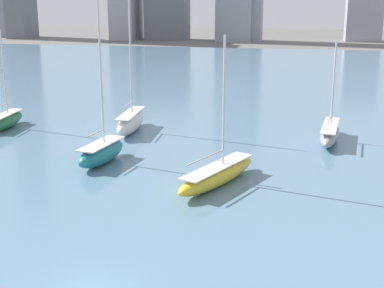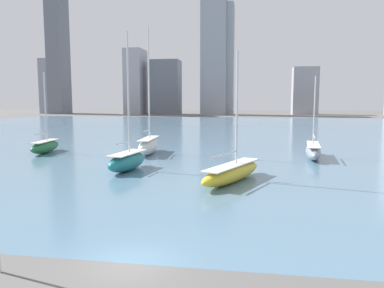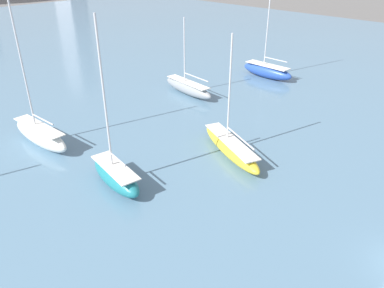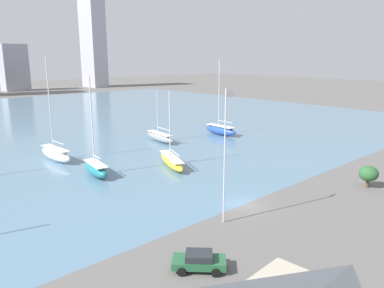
% 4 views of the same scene
% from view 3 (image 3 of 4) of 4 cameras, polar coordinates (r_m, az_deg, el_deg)
% --- Properties ---
extents(sailboat_yellow, '(5.92, 10.43, 11.73)m').
position_cam_3_polar(sailboat_yellow, '(37.07, 5.91, -0.45)').
color(sailboat_yellow, yellow).
rests_on(sailboat_yellow, harbor_water).
extents(sailboat_white, '(2.42, 9.33, 16.94)m').
position_cam_3_polar(sailboat_white, '(41.68, -22.13, 1.37)').
color(sailboat_white, white).
rests_on(sailboat_white, harbor_water).
extents(sailboat_blue, '(2.58, 8.99, 16.39)m').
position_cam_3_polar(sailboat_blue, '(61.10, 11.37, 10.93)').
color(sailboat_blue, '#284CA8').
rests_on(sailboat_blue, harbor_water).
extents(sailboat_teal, '(3.17, 7.40, 14.27)m').
position_cam_3_polar(sailboat_teal, '(32.77, -11.54, -4.64)').
color(sailboat_teal, '#1E757F').
rests_on(sailboat_teal, harbor_water).
extents(sailboat_gray, '(2.88, 9.75, 10.32)m').
position_cam_3_polar(sailboat_gray, '(52.79, -0.62, 8.61)').
color(sailboat_gray, gray).
rests_on(sailboat_gray, harbor_water).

